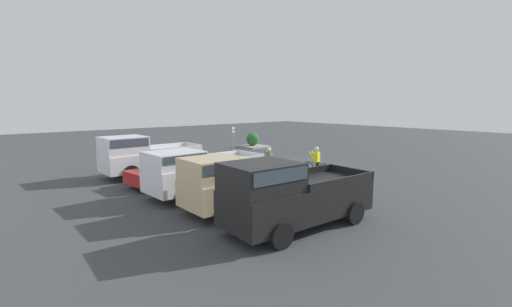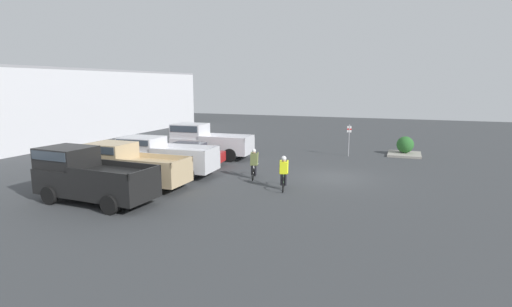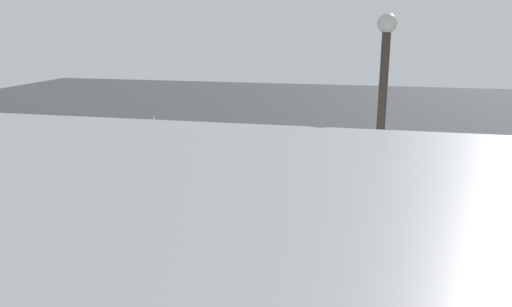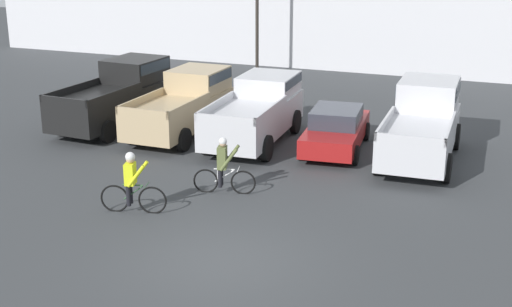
{
  "view_description": "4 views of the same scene",
  "coord_description": "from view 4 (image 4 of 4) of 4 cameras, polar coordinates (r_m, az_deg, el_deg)",
  "views": [
    {
      "loc": [
        -15.66,
        16.86,
        4.07
      ],
      "look_at": [
        -0.8,
        4.14,
        1.2
      ],
      "focal_mm": 24.0,
      "sensor_mm": 36.0,
      "label": 1
    },
    {
      "loc": [
        -21.34,
        -3.55,
        5.05
      ],
      "look_at": [
        -0.8,
        4.14,
        1.2
      ],
      "focal_mm": 28.0,
      "sensor_mm": 36.0,
      "label": 2
    },
    {
      "loc": [
        -6.56,
        29.17,
        7.76
      ],
      "look_at": [
        -0.8,
        4.14,
        1.2
      ],
      "focal_mm": 35.0,
      "sensor_mm": 36.0,
      "label": 3
    },
    {
      "loc": [
        5.98,
        -13.12,
        7.16
      ],
      "look_at": [
        -0.8,
        4.14,
        1.2
      ],
      "focal_mm": 50.0,
      "sensor_mm": 36.0,
      "label": 4
    }
  ],
  "objects": [
    {
      "name": "sedan_0",
      "position": [
        23.78,
        6.41,
        1.95
      ],
      "size": [
        2.23,
        4.53,
        1.41
      ],
      "color": "maroon",
      "rests_on": "ground_plane"
    },
    {
      "name": "pickup_truck_3",
      "position": [
        23.39,
        13.22,
        2.56
      ],
      "size": [
        2.38,
        5.58,
        2.31
      ],
      "color": "silver",
      "rests_on": "ground_plane"
    },
    {
      "name": "pickup_truck_1",
      "position": [
        25.68,
        -5.68,
        4.08
      ],
      "size": [
        2.2,
        5.15,
        2.14
      ],
      "color": "tan",
      "rests_on": "ground_plane"
    },
    {
      "name": "pickup_truck_0",
      "position": [
        27.03,
        -10.95,
        4.72
      ],
      "size": [
        2.44,
        5.45,
        2.32
      ],
      "color": "black",
      "rests_on": "ground_plane"
    },
    {
      "name": "ground_plane",
      "position": [
        16.1,
        -2.77,
        -8.61
      ],
      "size": [
        80.0,
        80.0,
        0.0
      ],
      "primitive_type": "plane",
      "color": "#383A3D"
    },
    {
      "name": "warehouse_building",
      "position": [
        41.72,
        13.38,
        11.86
      ],
      "size": [
        48.14,
        11.95,
        6.34
      ],
      "color": "silver",
      "rests_on": "ground_plane"
    },
    {
      "name": "cyclist_1",
      "position": [
        18.66,
        -9.9,
        -2.3
      ],
      "size": [
        1.73,
        0.56,
        1.67
      ],
      "color": "black",
      "rests_on": "ground_plane"
    },
    {
      "name": "pickup_truck_2",
      "position": [
        24.57,
        0.11,
        3.54
      ],
      "size": [
        2.42,
        5.52,
        2.09
      ],
      "color": "silver",
      "rests_on": "ground_plane"
    },
    {
      "name": "cyclist_0",
      "position": [
        19.74,
        -2.62,
        -0.99
      ],
      "size": [
        1.73,
        0.57,
        1.64
      ],
      "color": "black",
      "rests_on": "ground_plane"
    }
  ]
}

